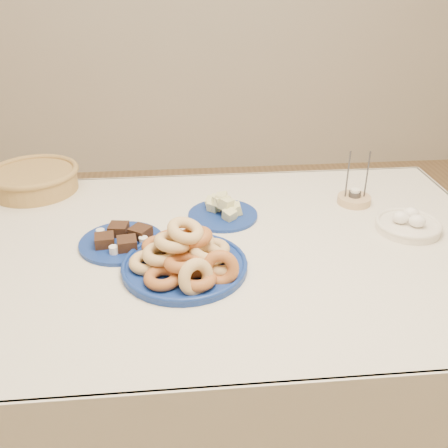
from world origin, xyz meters
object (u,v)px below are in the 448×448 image
Objects in this scene: melon_plate at (223,210)px; wicker_basket at (34,179)px; dining_table at (222,275)px; donut_platter at (186,259)px; egg_bowl at (408,224)px; candle_holder at (354,198)px; brownie_plate at (122,240)px.

melon_plate is 0.72m from wicker_basket.
melon_plate reaches higher than dining_table.
donut_platter reaches higher than melon_plate.
candle_holder is at bearing 116.99° from egg_bowl.
wicker_basket is (-0.35, 0.42, 0.03)m from brownie_plate.
wicker_basket is at bearing 158.01° from melon_plate.
wicker_basket is at bearing 132.53° from donut_platter.
wicker_basket is at bearing 144.54° from dining_table.
melon_plate is at bearing 165.15° from egg_bowl.
donut_platter is 0.25m from brownie_plate.
donut_platter is at bearing -112.29° from melon_plate.
dining_table is 6.58× the size of egg_bowl.
candle_holder is at bearing 6.76° from melon_plate.
wicker_basket is 1.60× the size of egg_bowl.
egg_bowl is at bearing 4.01° from dining_table.
wicker_basket is (-0.65, 0.46, 0.15)m from dining_table.
candle_holder is (0.46, 0.05, -0.00)m from melon_plate.
egg_bowl reaches higher than brownie_plate.
brownie_plate is (-0.30, 0.04, 0.12)m from dining_table.
dining_table is at bearing 48.21° from donut_platter.
candle_holder reaches higher than egg_bowl.
wicker_basket is 2.17× the size of candle_holder.
egg_bowl is at bearing -18.78° from wicker_basket.
egg_bowl is at bearing 0.37° from brownie_plate.
dining_table is at bearing -152.90° from candle_holder.
donut_platter is at bearing -40.51° from brownie_plate.
donut_platter is at bearing -131.79° from dining_table.
dining_table is at bearing -6.79° from brownie_plate.
candle_holder is at bearing 27.10° from dining_table.
egg_bowl is (0.70, 0.16, -0.02)m from donut_platter.
candle_holder reaches higher than brownie_plate.
brownie_plate is 0.55m from wicker_basket.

